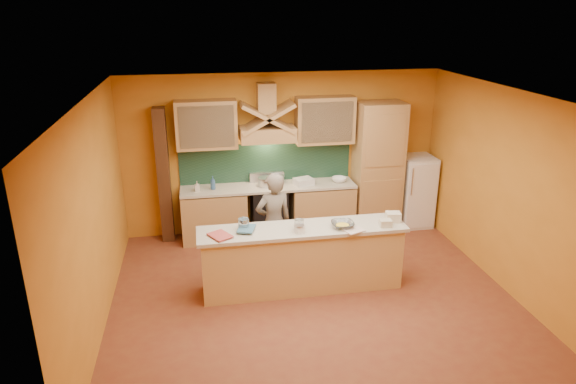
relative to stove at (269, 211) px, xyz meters
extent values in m
cube|color=brown|center=(0.30, -2.20, -0.45)|extent=(5.50, 5.00, 0.01)
cube|color=white|center=(0.30, -2.20, 2.35)|extent=(5.50, 5.00, 0.01)
cube|color=orange|center=(0.30, 0.30, 0.95)|extent=(5.50, 0.02, 2.80)
cube|color=orange|center=(0.30, -4.70, 0.95)|extent=(5.50, 0.02, 2.80)
cube|color=orange|center=(-2.45, -2.20, 0.95)|extent=(0.02, 5.00, 2.80)
cube|color=orange|center=(3.05, -2.20, 0.95)|extent=(0.02, 5.00, 2.80)
cube|color=tan|center=(-0.95, 0.00, -0.02)|extent=(1.10, 0.60, 0.86)
cube|color=tan|center=(0.95, 0.00, -0.02)|extent=(1.10, 0.60, 0.86)
cube|color=beige|center=(0.00, 0.00, 0.45)|extent=(3.00, 0.62, 0.04)
cube|color=black|center=(0.00, 0.00, 0.00)|extent=(0.60, 0.58, 0.90)
cube|color=#193727|center=(0.00, 0.28, 0.80)|extent=(3.00, 0.03, 0.70)
cube|color=tan|center=(0.00, 0.05, 1.37)|extent=(0.92, 0.50, 0.24)
cube|color=tan|center=(0.00, 0.15, 1.95)|extent=(0.30, 0.30, 0.50)
cube|color=tan|center=(-1.00, 0.12, 1.55)|extent=(1.00, 0.35, 0.80)
cube|color=tan|center=(1.00, 0.12, 1.55)|extent=(1.00, 0.35, 0.80)
cube|color=tan|center=(1.95, 0.00, 0.70)|extent=(0.80, 0.60, 2.30)
cube|color=white|center=(2.70, 0.00, 0.20)|extent=(0.58, 0.60, 1.30)
cube|color=#472816|center=(-1.75, 0.15, 0.70)|extent=(0.20, 0.30, 2.30)
cube|color=tan|center=(0.20, -1.90, -0.01)|extent=(2.80, 0.55, 0.88)
cube|color=beige|center=(0.20, -1.90, 0.47)|extent=(2.90, 0.62, 0.05)
imported|color=#70665B|center=(-0.11, -1.26, 0.32)|extent=(0.63, 0.49, 1.55)
cylinder|color=silver|center=(-0.06, 0.00, 0.52)|extent=(0.26, 0.26, 0.15)
cylinder|color=#AEAFB5|center=(0.19, 0.07, 0.52)|extent=(0.24, 0.24, 0.14)
imported|color=beige|center=(-1.21, -0.06, 0.55)|extent=(0.08, 0.08, 0.17)
imported|color=#315789|center=(-0.95, -0.01, 0.59)|extent=(0.09, 0.09, 0.23)
imported|color=white|center=(1.25, -0.02, 0.51)|extent=(0.29, 0.29, 0.08)
cube|color=silver|center=(0.61, -0.05, 0.53)|extent=(0.37, 0.33, 0.11)
imported|color=#B34440|center=(-1.04, -2.06, 0.51)|extent=(0.36, 0.39, 0.03)
imported|color=#3D6B86|center=(-0.68, -1.84, 0.53)|extent=(0.30, 0.35, 0.02)
cylinder|color=silver|center=(-0.60, -1.81, 0.57)|extent=(0.19, 0.19, 0.15)
cylinder|color=white|center=(0.15, -1.93, 0.56)|extent=(0.14, 0.14, 0.14)
cube|color=white|center=(0.12, -2.06, 0.54)|extent=(0.14, 0.14, 0.09)
imported|color=silver|center=(0.75, -1.99, 0.53)|extent=(0.33, 0.33, 0.08)
cube|color=beige|center=(0.87, -2.14, 0.50)|extent=(0.31, 0.28, 0.02)
cube|color=beige|center=(1.52, -1.91, 0.56)|extent=(0.22, 0.19, 0.13)
cube|color=beige|center=(1.34, -2.07, 0.54)|extent=(0.17, 0.14, 0.10)
camera|label=1|loc=(-1.15, -8.26, 3.37)|focal=32.00mm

